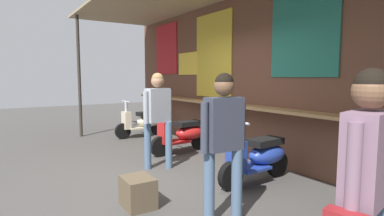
# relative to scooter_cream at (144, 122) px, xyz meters

# --- Properties ---
(ground_plane) EXTENTS (26.81, 26.81, 0.00)m
(ground_plane) POSITION_rel_scooter_cream_xyz_m (3.12, -1.08, -0.39)
(ground_plane) COLOR #474442
(market_stall_facade) EXTENTS (9.57, 2.56, 3.35)m
(market_stall_facade) POSITION_rel_scooter_cream_xyz_m (3.11, 0.76, 1.48)
(market_stall_facade) COLOR brown
(market_stall_facade) RESTS_ON ground_plane
(scooter_cream) EXTENTS (0.46, 1.40, 0.97)m
(scooter_cream) POSITION_rel_scooter_cream_xyz_m (0.00, 0.00, 0.00)
(scooter_cream) COLOR beige
(scooter_cream) RESTS_ON ground_plane
(scooter_red) EXTENTS (0.48, 1.40, 0.97)m
(scooter_red) POSITION_rel_scooter_cream_xyz_m (2.04, -0.00, 0.00)
(scooter_red) COLOR red
(scooter_red) RESTS_ON ground_plane
(scooter_blue) EXTENTS (0.47, 1.40, 0.97)m
(scooter_blue) POSITION_rel_scooter_cream_xyz_m (4.21, -0.00, 0.00)
(scooter_blue) COLOR #233D9E
(scooter_blue) RESTS_ON ground_plane
(shopper_with_handbag) EXTENTS (0.36, 0.65, 1.63)m
(shopper_with_handbag) POSITION_rel_scooter_cream_xyz_m (6.48, -1.43, 0.60)
(shopper_with_handbag) COLOR slate
(shopper_with_handbag) RESTS_ON ground_plane
(shopper_browsing) EXTENTS (0.23, 0.56, 1.62)m
(shopper_browsing) POSITION_rel_scooter_cream_xyz_m (4.91, -1.26, 0.60)
(shopper_browsing) COLOR slate
(shopper_browsing) RESTS_ON ground_plane
(shopper_passing) EXTENTS (0.27, 0.56, 1.64)m
(shopper_passing) POSITION_rel_scooter_cream_xyz_m (2.77, -0.96, 0.62)
(shopper_passing) COLOR slate
(shopper_passing) RESTS_ON ground_plane
(merchandise_crate) EXTENTS (0.44, 0.35, 0.37)m
(merchandise_crate) POSITION_rel_scooter_cream_xyz_m (4.05, -1.88, -0.21)
(merchandise_crate) COLOR brown
(merchandise_crate) RESTS_ON ground_plane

